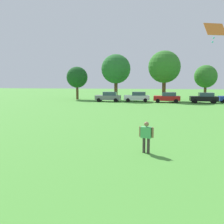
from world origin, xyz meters
name	(u,v)px	position (x,y,z in m)	size (l,w,h in m)	color
ground_plane	(138,114)	(0.00, 30.00, 0.00)	(160.00, 160.00, 0.00)	#4C9338
adult_bystander	(146,134)	(1.37, 14.10, 0.96)	(0.74, 0.44, 1.63)	#3F3833
kite	(215,30)	(5.00, 16.52, 6.47)	(1.28, 0.89, 1.11)	orange
parked_car_gray_0	(108,97)	(-5.98, 45.58, 0.86)	(4.30, 2.02, 1.68)	slate
parked_car_white_1	(137,97)	(-1.03, 46.21, 0.86)	(4.30, 2.02, 1.68)	white
parked_car_red_2	(167,97)	(3.93, 45.41, 0.86)	(4.30, 2.02, 1.68)	red
parked_car_black_3	(204,98)	(9.80, 45.14, 0.86)	(4.30, 2.02, 1.68)	black
tree_far_left	(77,77)	(-12.73, 49.69, 4.20)	(3.99, 3.99, 6.22)	brown
tree_left	(116,69)	(-5.33, 50.03, 5.71)	(5.43, 5.43, 8.46)	brown
tree_right	(164,67)	(3.49, 49.07, 5.99)	(5.69, 5.69, 8.87)	brown
tree_far_right	(206,77)	(10.98, 51.22, 4.32)	(4.11, 4.11, 6.41)	brown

